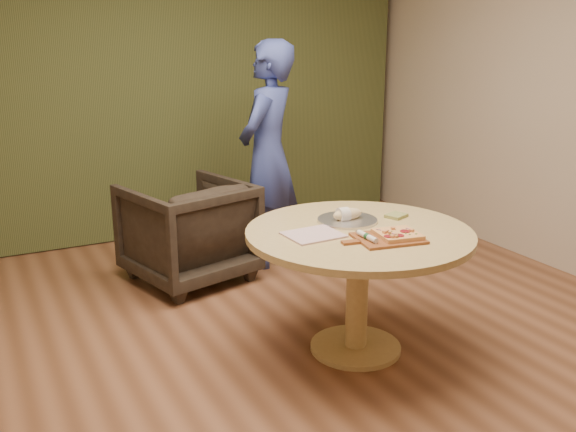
% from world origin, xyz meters
% --- Properties ---
extents(room_shell, '(5.04, 6.04, 2.84)m').
position_xyz_m(room_shell, '(0.00, 0.00, 1.40)').
color(room_shell, brown).
rests_on(room_shell, ground).
extents(curtain, '(4.80, 0.14, 2.78)m').
position_xyz_m(curtain, '(0.00, 2.90, 1.40)').
color(curtain, '#343D1B').
rests_on(curtain, ground).
extents(pedestal_table, '(1.30, 1.30, 0.75)m').
position_xyz_m(pedestal_table, '(0.32, 0.13, 0.61)').
color(pedestal_table, tan).
rests_on(pedestal_table, ground).
extents(pizza_paddle, '(0.47, 0.33, 0.01)m').
position_xyz_m(pizza_paddle, '(0.36, -0.08, 0.76)').
color(pizza_paddle, brown).
rests_on(pizza_paddle, pedestal_table).
extents(flatbread_pizza, '(0.25, 0.25, 0.04)m').
position_xyz_m(flatbread_pizza, '(0.42, -0.10, 0.78)').
color(flatbread_pizza, '#E6A65A').
rests_on(flatbread_pizza, pizza_paddle).
extents(cutlery_roll, '(0.03, 0.20, 0.03)m').
position_xyz_m(cutlery_roll, '(0.25, -0.06, 0.78)').
color(cutlery_roll, beige).
rests_on(cutlery_roll, pizza_paddle).
extents(newspaper, '(0.31, 0.26, 0.01)m').
position_xyz_m(newspaper, '(0.04, 0.16, 0.76)').
color(newspaper, white).
rests_on(newspaper, pedestal_table).
extents(serving_tray, '(0.36, 0.36, 0.02)m').
position_xyz_m(serving_tray, '(0.36, 0.31, 0.76)').
color(serving_tray, silver).
rests_on(serving_tray, pedestal_table).
extents(bread_roll, '(0.19, 0.09, 0.09)m').
position_xyz_m(bread_roll, '(0.35, 0.31, 0.79)').
color(bread_roll, '#D7BE83').
rests_on(bread_roll, serving_tray).
extents(green_packet, '(0.15, 0.14, 0.02)m').
position_xyz_m(green_packet, '(0.67, 0.24, 0.76)').
color(green_packet, olive).
rests_on(green_packet, pedestal_table).
extents(armchair, '(0.99, 0.95, 0.84)m').
position_xyz_m(armchair, '(-0.19, 1.67, 0.42)').
color(armchair, black).
rests_on(armchair, ground).
extents(person_standing, '(0.77, 0.75, 1.78)m').
position_xyz_m(person_standing, '(0.52, 1.74, 0.89)').
color(person_standing, '#324086').
rests_on(person_standing, ground).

